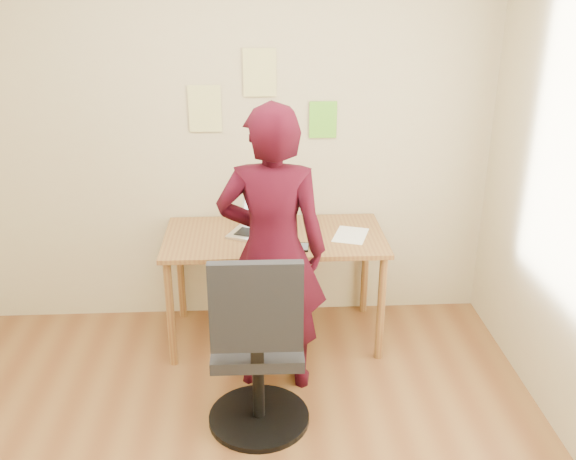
{
  "coord_description": "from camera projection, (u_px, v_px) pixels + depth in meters",
  "views": [
    {
      "loc": [
        0.16,
        -2.39,
        2.32
      ],
      "look_at": [
        0.34,
        0.95,
        0.95
      ],
      "focal_mm": 40.0,
      "sensor_mm": 36.0,
      "label": 1
    }
  ],
  "objects": [
    {
      "name": "wall_note_right",
      "position": [
        323.0,
        120.0,
        4.18
      ],
      "size": [
        0.18,
        0.0,
        0.24
      ],
      "primitive_type": "cube",
      "color": "#68CC2E",
      "rests_on": "room"
    },
    {
      "name": "room",
      "position": [
        216.0,
        229.0,
        2.56
      ],
      "size": [
        3.58,
        3.58,
        2.78
      ],
      "color": "brown",
      "rests_on": "ground"
    },
    {
      "name": "desk",
      "position": [
        275.0,
        248.0,
        4.12
      ],
      "size": [
        1.4,
        0.7,
        0.74
      ],
      "color": "olive",
      "rests_on": "ground"
    },
    {
      "name": "laptop",
      "position": [
        261.0,
        225.0,
        4.1
      ],
      "size": [
        0.44,
        0.42,
        0.25
      ],
      "rotation": [
        0.0,
        0.0,
        -0.41
      ],
      "color": "silver",
      "rests_on": "desk"
    },
    {
      "name": "paper_sheet",
      "position": [
        351.0,
        235.0,
        4.08
      ],
      "size": [
        0.27,
        0.33,
        0.0
      ],
      "primitive_type": "cube",
      "rotation": [
        0.0,
        0.0,
        -0.33
      ],
      "color": "white",
      "rests_on": "desk"
    },
    {
      "name": "person",
      "position": [
        272.0,
        251.0,
        3.59
      ],
      "size": [
        0.66,
        0.47,
        1.69
      ],
      "primitive_type": "imported",
      "rotation": [
        0.0,
        0.0,
        3.03
      ],
      "color": "#340713",
      "rests_on": "ground"
    },
    {
      "name": "wall_note_left",
      "position": [
        205.0,
        109.0,
        4.11
      ],
      "size": [
        0.21,
        0.0,
        0.3
      ],
      "primitive_type": "cube",
      "color": "#DBD683",
      "rests_on": "room"
    },
    {
      "name": "office_chair",
      "position": [
        258.0,
        357.0,
        3.31
      ],
      "size": [
        0.55,
        0.55,
        1.07
      ],
      "rotation": [
        0.0,
        0.0,
        -0.01
      ],
      "color": "black",
      "rests_on": "ground"
    },
    {
      "name": "phone",
      "position": [
        303.0,
        247.0,
        3.9
      ],
      "size": [
        0.08,
        0.13,
        0.01
      ],
      "rotation": [
        0.0,
        0.0,
        -0.13
      ],
      "color": "black",
      "rests_on": "desk"
    },
    {
      "name": "wall_note_mid",
      "position": [
        260.0,
        73.0,
        4.04
      ],
      "size": [
        0.21,
        0.0,
        0.3
      ],
      "primitive_type": "cube",
      "color": "#DBD683",
      "rests_on": "room"
    }
  ]
}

